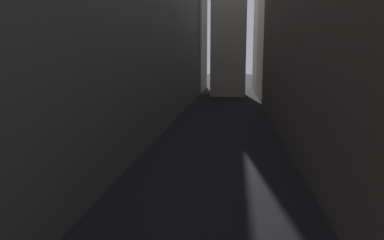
# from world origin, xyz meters

# --- Properties ---
(ground_plane) EXTENTS (264.00, 264.00, 0.00)m
(ground_plane) POSITION_xyz_m (0.00, 48.00, 0.00)
(ground_plane) COLOR black
(building_block_right) EXTENTS (15.28, 108.00, 21.07)m
(building_block_right) POSITION_xyz_m (13.14, 50.00, 10.54)
(building_block_right) COLOR #60594F
(building_block_right) RESTS_ON ground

